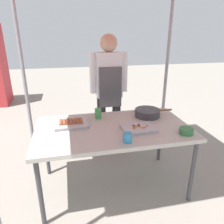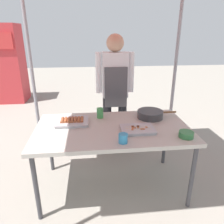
% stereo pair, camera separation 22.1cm
% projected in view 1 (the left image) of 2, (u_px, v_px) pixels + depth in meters
% --- Properties ---
extents(ground_plane, '(18.00, 18.00, 0.00)m').
position_uv_depth(ground_plane, '(113.00, 185.00, 2.49)').
color(ground_plane, gray).
extents(stall_table, '(1.60, 0.90, 0.75)m').
position_uv_depth(stall_table, '(113.00, 132.00, 2.24)').
color(stall_table, '#B7B2A8').
rests_on(stall_table, ground).
extents(tray_grilled_sausages, '(0.35, 0.29, 0.05)m').
position_uv_depth(tray_grilled_sausages, '(71.00, 123.00, 2.27)').
color(tray_grilled_sausages, '#ADADB2').
rests_on(tray_grilled_sausages, stall_table).
extents(tray_meat_skewers, '(0.34, 0.25, 0.04)m').
position_uv_depth(tray_meat_skewers, '(139.00, 128.00, 2.16)').
color(tray_meat_skewers, '#ADADB2').
rests_on(tray_meat_skewers, stall_table).
extents(cooking_wok, '(0.46, 0.30, 0.08)m').
position_uv_depth(cooking_wok, '(148.00, 113.00, 2.49)').
color(cooking_wok, '#38383A').
rests_on(cooking_wok, stall_table).
extents(condiment_bowl, '(0.14, 0.14, 0.06)m').
position_uv_depth(condiment_bowl, '(186.00, 131.00, 2.07)').
color(condiment_bowl, '#33723F').
rests_on(condiment_bowl, stall_table).
extents(drink_cup_near_edge, '(0.08, 0.08, 0.09)m').
position_uv_depth(drink_cup_near_edge, '(127.00, 138.00, 1.91)').
color(drink_cup_near_edge, '#338CBF').
rests_on(drink_cup_near_edge, stall_table).
extents(drink_cup_by_wok, '(0.07, 0.07, 0.12)m').
position_uv_depth(drink_cup_by_wok, '(98.00, 113.00, 2.43)').
color(drink_cup_by_wok, '#3F994C').
rests_on(drink_cup_by_wok, stall_table).
extents(vendor_woman, '(0.52, 0.23, 1.67)m').
position_uv_depth(vendor_woman, '(109.00, 86.00, 2.91)').
color(vendor_woman, black).
rests_on(vendor_woman, ground).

